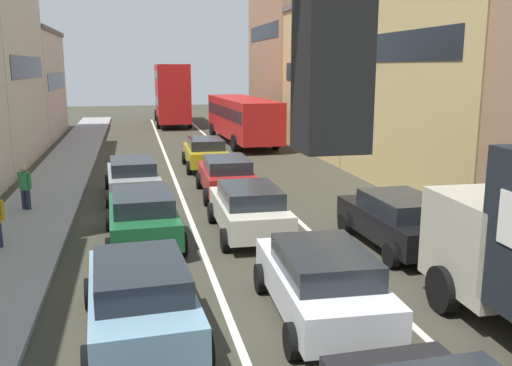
{
  "coord_description": "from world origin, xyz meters",
  "views": [
    {
      "loc": [
        -3.39,
        -3.4,
        4.89
      ],
      "look_at": [
        0.0,
        12.0,
        1.6
      ],
      "focal_mm": 39.26,
      "sensor_mm": 36.0,
      "label": 1
    }
  ],
  "objects": [
    {
      "name": "sidewalk_left",
      "position": [
        -6.7,
        20.0,
        0.07
      ],
      "size": [
        2.6,
        64.0,
        0.14
      ],
      "primitive_type": "cube",
      "color": "#959595",
      "rests_on": "ground"
    },
    {
      "name": "lane_stripe_left",
      "position": [
        -1.7,
        20.0,
        0.01
      ],
      "size": [
        0.16,
        60.0,
        0.01
      ],
      "primitive_type": "cube",
      "color": "silver",
      "rests_on": "ground"
    },
    {
      "name": "lane_stripe_right",
      "position": [
        1.7,
        20.0,
        0.01
      ],
      "size": [
        0.16,
        60.0,
        0.01
      ],
      "primitive_type": "cube",
      "color": "silver",
      "rests_on": "ground"
    },
    {
      "name": "building_row_right",
      "position": [
        9.9,
        22.25,
        5.83
      ],
      "size": [
        7.2,
        43.9,
        13.73
      ],
      "rotation": [
        0.0,
        0.0,
        -1.57
      ],
      "color": "#9E7556",
      "rests_on": "ground"
    },
    {
      "name": "sedan_centre_lane_second",
      "position": [
        0.08,
        6.38,
        0.8
      ],
      "size": [
        2.2,
        4.37,
        1.49
      ],
      "rotation": [
        0.0,
        0.0,
        1.53
      ],
      "color": "silver",
      "rests_on": "ground"
    },
    {
      "name": "wagon_left_lane_second",
      "position": [
        -3.39,
        6.4,
        0.8
      ],
      "size": [
        2.27,
        4.4,
        1.49
      ],
      "rotation": [
        0.0,
        0.0,
        1.63
      ],
      "color": "#759EB7",
      "rests_on": "ground"
    },
    {
      "name": "hatchback_centre_lane_third",
      "position": [
        -0.16,
        12.23,
        0.8
      ],
      "size": [
        2.1,
        4.32,
        1.49
      ],
      "rotation": [
        0.0,
        0.0,
        1.56
      ],
      "color": "beige",
      "rests_on": "ground"
    },
    {
      "name": "sedan_left_lane_third",
      "position": [
        -3.24,
        12.1,
        0.8
      ],
      "size": [
        2.2,
        4.37,
        1.49
      ],
      "rotation": [
        0.0,
        0.0,
        1.61
      ],
      "color": "#19592D",
      "rests_on": "ground"
    },
    {
      "name": "coupe_centre_lane_fourth",
      "position": [
        0.03,
        17.41,
        0.8
      ],
      "size": [
        2.14,
        4.34,
        1.49
      ],
      "rotation": [
        0.0,
        0.0,
        1.55
      ],
      "color": "#A51E1E",
      "rests_on": "ground"
    },
    {
      "name": "sedan_left_lane_fourth",
      "position": [
        -3.48,
        17.86,
        0.8
      ],
      "size": [
        2.24,
        4.39,
        1.49
      ],
      "rotation": [
        0.0,
        0.0,
        1.62
      ],
      "color": "gray",
      "rests_on": "ground"
    },
    {
      "name": "sedan_centre_lane_fifth",
      "position": [
        -0.01,
        23.41,
        0.8
      ],
      "size": [
        2.11,
        4.33,
        1.49
      ],
      "rotation": [
        0.0,
        0.0,
        1.56
      ],
      "color": "#B29319",
      "rests_on": "ground"
    },
    {
      "name": "sedan_right_lane_behind_truck",
      "position": [
        3.58,
        10.15,
        0.8
      ],
      "size": [
        2.16,
        4.35,
        1.49
      ],
      "rotation": [
        0.0,
        0.0,
        1.6
      ],
      "color": "black",
      "rests_on": "ground"
    },
    {
      "name": "bus_mid_queue_primary",
      "position": [
        3.48,
        31.9,
        1.76
      ],
      "size": [
        3.17,
        10.61,
        2.9
      ],
      "rotation": [
        0.0,
        0.0,
        1.62
      ],
      "color": "#B21919",
      "rests_on": "ground"
    },
    {
      "name": "bus_far_queue_secondary",
      "position": [
        -0.1,
        45.08,
        2.83
      ],
      "size": [
        2.95,
        10.54,
        5.06
      ],
      "rotation": [
        0.0,
        0.0,
        1.55
      ],
      "color": "#B21919",
      "rests_on": "ground"
    },
    {
      "name": "pedestrian_mid_sidewalk",
      "position": [
        -7.05,
        16.27,
        0.95
      ],
      "size": [
        0.47,
        0.34,
        1.66
      ],
      "rotation": [
        0.0,
        0.0,
        1.01
      ],
      "color": "#262D47",
      "rests_on": "ground"
    }
  ]
}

